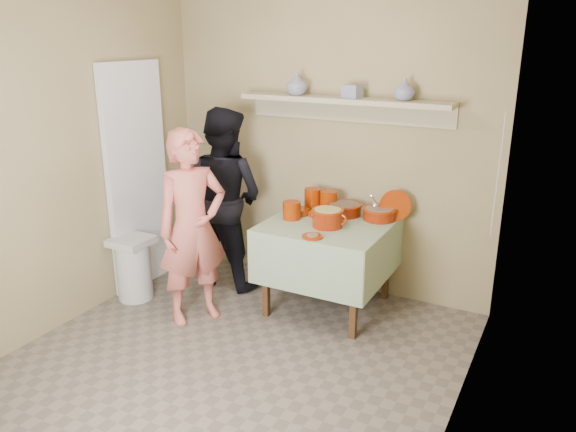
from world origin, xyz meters
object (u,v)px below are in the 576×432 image
Objects in this scene: person_cook at (193,228)px; trash_bin at (134,268)px; serving_table at (329,236)px; person_helper at (224,198)px; cazuela_rice at (328,216)px.

trash_bin is (-0.69, 0.04, -0.49)m from person_cook.
person_cook is 1.60× the size of serving_table.
cazuela_rice is (1.09, -0.16, 0.04)m from person_helper.
serving_table reaches higher than trash_bin.
person_helper is (-0.19, 0.71, 0.03)m from person_cook.
person_helper is 2.89× the size of trash_bin.
cazuela_rice is at bearing 173.51° from person_helper.
person_cook reaches higher than serving_table.
cazuela_rice reaches higher than serving_table.
person_cook is 4.70× the size of cazuela_rice.
serving_table is (0.87, 0.66, -0.13)m from person_cook.
trash_bin is at bearing -158.15° from serving_table.
person_cook is at bearing -142.66° from serving_table.
person_cook reaches higher than cazuela_rice.
person_helper reaches higher than serving_table.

